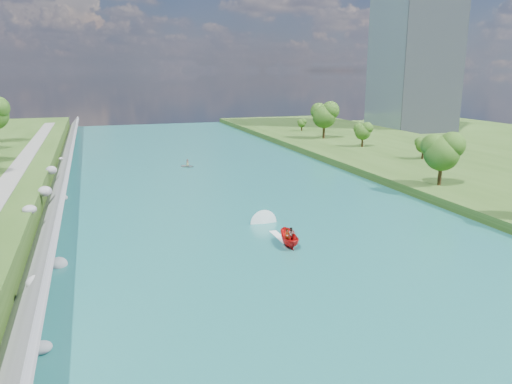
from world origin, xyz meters
name	(u,v)px	position (x,y,z in m)	size (l,w,h in m)	color
ground	(286,247)	(0.00, 0.00, 0.00)	(260.00, 260.00, 0.00)	#2D5119
river_water	(237,203)	(0.00, 20.00, 0.05)	(55.00, 240.00, 0.10)	#195B5F
berm_east	(500,177)	(49.50, 20.00, 0.75)	(44.00, 240.00, 1.50)	#2D5119
riprap_bank	(52,208)	(-25.85, 19.02, 1.80)	(5.14, 236.00, 4.66)	slate
office_tower	(415,38)	(82.50, 95.00, 30.00)	(22.00, 22.00, 60.00)	gray
trees_east	(426,146)	(36.89, 25.02, 6.31)	(17.57, 133.70, 11.65)	#205015
motorboat	(285,236)	(0.40, 1.32, 0.87)	(3.60, 19.17, 2.10)	red
raft	(188,165)	(-1.78, 51.07, 0.46)	(3.50, 3.44, 1.62)	gray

